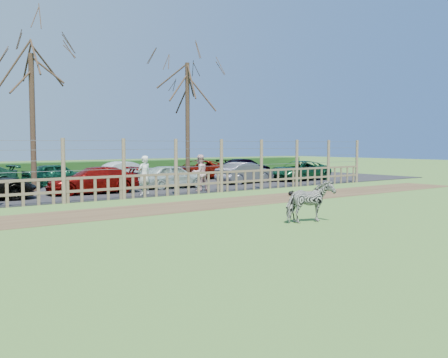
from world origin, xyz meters
TOP-DOWN VIEW (x-y plane):
  - ground at (0.00, 0.00)m, footprint 120.00×120.00m
  - dirt_strip at (0.00, 4.50)m, footprint 34.00×2.80m
  - asphalt at (0.00, 14.50)m, footprint 44.00×13.00m
  - hedge at (0.00, 21.50)m, footprint 46.00×2.00m
  - fence at (0.00, 8.00)m, footprint 30.16×0.16m
  - tree_mid at (-2.00, 13.50)m, footprint 4.80×4.80m
  - tree_right at (7.00, 14.00)m, footprint 4.80×4.80m
  - zebra at (1.57, -0.86)m, footprint 1.52×0.88m
  - visitor_a at (1.26, 8.61)m, footprint 0.70×0.52m
  - visitor_b at (4.34, 8.84)m, footprint 0.89×0.72m
  - crow at (6.48, 4.88)m, footprint 0.28×0.20m
  - car_3 at (-0.22, 10.70)m, footprint 4.28×2.08m
  - car_4 at (4.10, 10.93)m, footprint 3.61×1.65m
  - car_5 at (9.05, 11.16)m, footprint 3.77×1.72m
  - car_6 at (13.14, 10.93)m, footprint 4.41×2.20m
  - car_10 at (-0.10, 15.95)m, footprint 3.64×1.75m
  - car_11 at (4.18, 16.24)m, footprint 3.69×1.42m
  - car_12 at (8.75, 15.65)m, footprint 4.33×2.02m
  - car_13 at (13.30, 16.30)m, footprint 4.14×1.70m

SIDE VIEW (x-z plane):
  - ground at x=0.00m, z-range 0.00..0.00m
  - dirt_strip at x=0.00m, z-range 0.00..0.01m
  - asphalt at x=0.00m, z-range 0.00..0.04m
  - crow at x=6.48m, z-range 0.00..0.22m
  - hedge at x=0.00m, z-range 0.00..1.10m
  - zebra at x=1.57m, z-range 0.00..1.21m
  - car_3 at x=-0.22m, z-range 0.04..1.24m
  - car_4 at x=4.10m, z-range 0.04..1.24m
  - car_5 at x=9.05m, z-range 0.04..1.24m
  - car_6 at x=13.14m, z-range 0.04..1.24m
  - car_10 at x=-0.10m, z-range 0.04..1.24m
  - car_11 at x=4.18m, z-range 0.04..1.24m
  - car_12 at x=8.75m, z-range 0.04..1.24m
  - car_13 at x=13.30m, z-range 0.04..1.24m
  - fence at x=0.00m, z-range -0.45..2.05m
  - visitor_a at x=1.26m, z-range 0.04..1.76m
  - visitor_b at x=4.34m, z-range 0.04..1.76m
  - tree_mid at x=-2.00m, z-range 1.45..8.28m
  - tree_right at x=7.00m, z-range 1.57..8.92m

